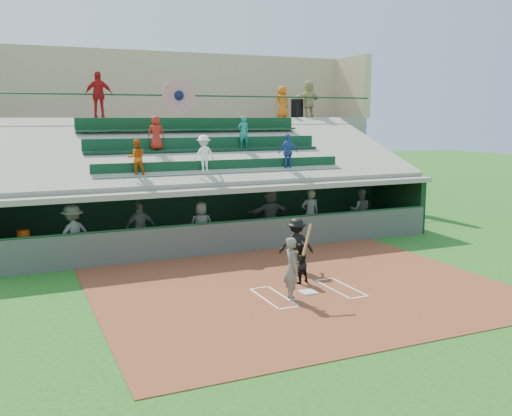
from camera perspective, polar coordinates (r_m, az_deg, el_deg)
name	(u,v)px	position (r m, az deg, el deg)	size (l,w,h in m)	color
ground	(308,293)	(15.54, 5.21, -8.48)	(100.00, 100.00, 0.00)	#1B5518
dirt_slab	(299,288)	(15.95, 4.33, -7.95)	(11.00, 9.00, 0.02)	brown
home_plate	(308,292)	(15.52, 5.21, -8.35)	(0.43, 0.43, 0.03)	silver
batters_box_chalk	(308,292)	(15.53, 5.21, -8.40)	(2.65, 1.85, 0.01)	white
dugout_floor	(221,242)	(21.48, -3.54, -3.42)	(16.00, 3.50, 0.04)	gray
concourse_slab	(171,167)	(27.50, -8.47, 4.08)	(20.00, 3.00, 4.60)	gray
grandstand	(190,174)	(24.65, -6.63, 3.44)	(20.40, 10.40, 7.80)	#4D524D
batter_at_plate	(292,268)	(14.71, 3.63, -6.02)	(0.87, 0.75, 1.95)	#545651
catcher	(299,263)	(16.21, 4.35, -5.54)	(0.55, 0.43, 1.14)	black
home_umpire	(296,244)	(17.50, 4.06, -3.64)	(1.04, 0.60, 1.61)	black
dugout_bench	(203,230)	(22.65, -5.30, -2.20)	(13.71, 0.41, 0.41)	brown
white_table	(24,253)	(19.50, -22.16, -4.23)	(0.84, 0.63, 0.74)	silver
water_cooler	(24,236)	(19.41, -22.22, -2.61)	(0.38, 0.38, 0.38)	#E14C0D
dugout_player_a	(73,234)	(19.04, -17.84, -2.51)	(1.22, 0.70, 1.90)	#595B56
dugout_player_b	(140,227)	(19.96, -11.48, -1.92)	(1.03, 0.43, 1.76)	#5F615C
dugout_player_c	(201,226)	(20.15, -5.48, -1.78)	(0.82, 0.54, 1.69)	#5A5C57
dugout_player_d	(270,213)	(21.95, 1.42, -0.50)	(1.79, 0.57, 1.93)	#555752
dugout_player_e	(310,214)	(22.05, 5.43, -0.57)	(0.69, 0.45, 1.89)	#61635E
dugout_player_f	(360,210)	(23.58, 10.39, -0.22)	(0.84, 0.66, 1.74)	#585A55
trash_bin	(297,109)	(29.57, 4.14, 9.89)	(0.63, 0.63, 0.95)	black
concourse_staff_a	(99,95)	(25.28, -15.44, 10.85)	(1.15, 0.48, 1.96)	#B11416
concourse_staff_b	(282,102)	(28.84, 2.63, 10.54)	(0.77, 0.50, 1.57)	orange
concourse_staff_c	(309,99)	(29.38, 5.28, 10.79)	(1.74, 0.55, 1.88)	tan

